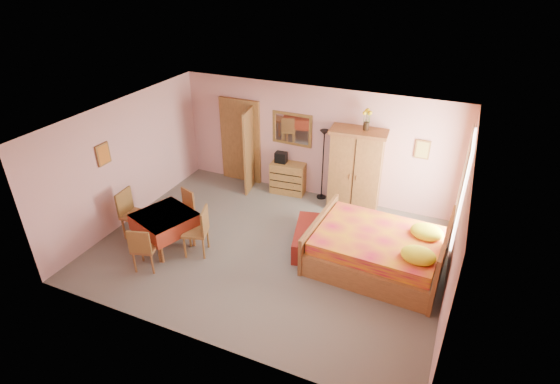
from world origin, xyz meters
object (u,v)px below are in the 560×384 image
at_px(stereo, 281,157).
at_px(wardrobe, 356,171).
at_px(bed, 378,240).
at_px(chair_north, 182,211).
at_px(bench, 307,238).
at_px(dining_table, 166,230).
at_px(chest_of_drawers, 288,178).
at_px(chair_east, 195,231).
at_px(chair_south, 145,247).
at_px(sunflower_vase, 367,119).
at_px(chair_west, 135,215).
at_px(floor_lamp, 323,165).
at_px(wall_mirror, 292,129).

bearing_deg(stereo, wardrobe, -2.62).
height_order(bed, chair_north, bed).
xyz_separation_m(stereo, bench, (1.39, -1.91, -0.68)).
relative_size(bed, dining_table, 2.37).
bearing_deg(wardrobe, chest_of_drawers, 172.52).
relative_size(stereo, bench, 0.21).
xyz_separation_m(bench, chair_east, (-1.89, -1.02, 0.28)).
bearing_deg(chair_east, chair_south, 123.43).
xyz_separation_m(chest_of_drawers, bed, (2.56, -1.94, 0.16)).
bearing_deg(sunflower_vase, chair_north, -143.48).
xyz_separation_m(stereo, chair_south, (-1.07, -3.68, -0.44)).
xyz_separation_m(chair_south, chair_north, (-0.13, 1.33, -0.02)).
distance_m(chest_of_drawers, chair_south, 3.89).
bearing_deg(chair_south, chair_west, 121.49).
relative_size(stereo, bed, 0.11).
xyz_separation_m(chest_of_drawers, floor_lamp, (0.82, 0.08, 0.46)).
bearing_deg(chair_east, wall_mirror, -30.93).
relative_size(chest_of_drawers, chair_south, 0.90).
height_order(stereo, sunflower_vase, sunflower_vase).
height_order(stereo, dining_table, stereo).
bearing_deg(bench, dining_table, -156.98).
bearing_deg(chair_south, chest_of_drawers, 54.32).
height_order(stereo, bench, stereo).
relative_size(sunflower_vase, chair_west, 0.45).
distance_m(wardrobe, chair_south, 4.63).
bearing_deg(floor_lamp, chair_west, -134.04).
relative_size(wardrobe, chair_west, 1.86).
bearing_deg(dining_table, wardrobe, 44.62).
bearing_deg(bench, sunflower_vase, 74.23).
bearing_deg(chair_north, chair_south, 115.38).
relative_size(floor_lamp, dining_table, 1.69).
bearing_deg(floor_lamp, bench, -78.93).
bearing_deg(stereo, chair_north, -117.25).
distance_m(stereo, sunflower_vase, 2.28).
height_order(wall_mirror, chair_north, wall_mirror).
xyz_separation_m(sunflower_vase, chair_south, (-3.00, -3.65, -1.65)).
xyz_separation_m(dining_table, chair_west, (-0.78, 0.05, 0.14)).
height_order(sunflower_vase, chair_east, sunflower_vase).
distance_m(chest_of_drawers, floor_lamp, 0.95).
distance_m(bench, chair_east, 2.16).
bearing_deg(floor_lamp, wardrobe, -11.50).
height_order(stereo, chair_north, stereo).
bearing_deg(wall_mirror, chair_west, -121.15).
xyz_separation_m(wardrobe, chair_west, (-3.72, -2.85, -0.43)).
bearing_deg(dining_table, chest_of_drawers, 66.22).
distance_m(floor_lamp, bench, 2.12).
relative_size(chair_north, chair_west, 0.86).
xyz_separation_m(chest_of_drawers, dining_table, (-1.32, -2.99, -0.02)).
distance_m(stereo, chair_south, 3.85).
xyz_separation_m(chest_of_drawers, wardrobe, (1.62, -0.08, 0.56)).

